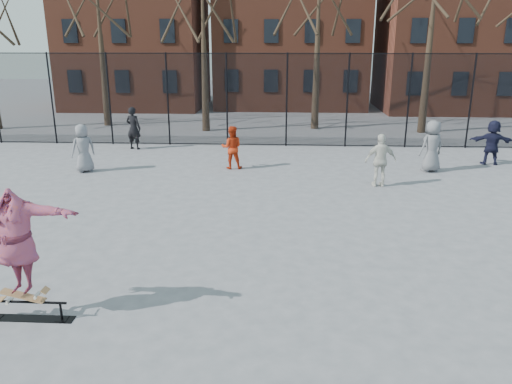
# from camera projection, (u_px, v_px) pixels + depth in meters

# --- Properties ---
(ground) EXTENTS (100.00, 100.00, 0.00)m
(ground) POSITION_uv_depth(u_px,v_px,m) (227.00, 281.00, 9.77)
(ground) COLOR slate
(skate_rail) EXTENTS (1.54, 0.24, 0.34)m
(skate_rail) POSITION_uv_depth(u_px,v_px,m) (28.00, 312.00, 8.42)
(skate_rail) COLOR black
(skate_rail) RESTS_ON ground
(skateboard) EXTENTS (0.80, 0.19, 0.09)m
(skateboard) POSITION_uv_depth(u_px,v_px,m) (23.00, 298.00, 8.34)
(skateboard) COLOR brown
(skateboard) RESTS_ON skate_rail
(skater) EXTENTS (2.21, 0.72, 1.78)m
(skater) POSITION_uv_depth(u_px,v_px,m) (15.00, 247.00, 8.07)
(skater) COLOR #483B93
(skater) RESTS_ON skateboard
(bystander_grey) EXTENTS (0.99, 0.95, 1.71)m
(bystander_grey) POSITION_uv_depth(u_px,v_px,m) (83.00, 148.00, 17.58)
(bystander_grey) COLOR slate
(bystander_grey) RESTS_ON ground
(bystander_black) EXTENTS (0.75, 0.60, 1.81)m
(bystander_black) POSITION_uv_depth(u_px,v_px,m) (133.00, 128.00, 21.24)
(bystander_black) COLOR black
(bystander_black) RESTS_ON ground
(bystander_red) EXTENTS (0.79, 0.64, 1.56)m
(bystander_red) POSITION_uv_depth(u_px,v_px,m) (232.00, 147.00, 18.06)
(bystander_red) COLOR #B92D10
(bystander_red) RESTS_ON ground
(bystander_white) EXTENTS (1.03, 0.51, 1.70)m
(bystander_white) POSITION_uv_depth(u_px,v_px,m) (381.00, 160.00, 15.82)
(bystander_white) COLOR silver
(bystander_white) RESTS_ON ground
(bystander_navy) EXTENTS (1.62, 0.74, 1.68)m
(bystander_navy) POSITION_uv_depth(u_px,v_px,m) (492.00, 142.00, 18.63)
(bystander_navy) COLOR black
(bystander_navy) RESTS_ON ground
(bystander_extra) EXTENTS (1.05, 0.88, 1.83)m
(bystander_extra) POSITION_uv_depth(u_px,v_px,m) (432.00, 146.00, 17.60)
(bystander_extra) COLOR slate
(bystander_extra) RESTS_ON ground
(fence) EXTENTS (34.03, 0.07, 4.00)m
(fence) POSITION_uv_depth(u_px,v_px,m) (259.00, 99.00, 21.58)
(fence) COLOR black
(fence) RESTS_ON ground
(rowhouses) EXTENTS (29.00, 7.00, 13.00)m
(rowhouses) POSITION_uv_depth(u_px,v_px,m) (280.00, 15.00, 32.77)
(rowhouses) COLOR brown
(rowhouses) RESTS_ON ground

